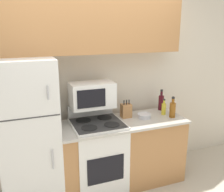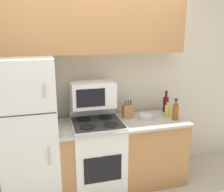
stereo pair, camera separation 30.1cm
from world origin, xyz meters
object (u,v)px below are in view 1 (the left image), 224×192
at_px(stove, 98,155).
at_px(microwave, 92,95).
at_px(bottle_whiskey, 173,109).
at_px(knife_block, 126,111).
at_px(bowl, 144,116).
at_px(bottle_wine_red, 161,102).
at_px(refrigerator, 29,134).
at_px(bottle_cooking_spray, 164,108).

relative_size(stove, microwave, 2.01).
bearing_deg(bottle_whiskey, stove, 173.88).
relative_size(stove, knife_block, 4.50).
bearing_deg(bowl, microwave, 169.56).
xyz_separation_m(microwave, bottle_wine_red, (1.06, 0.08, -0.23)).
distance_m(refrigerator, bowl, 1.45).
xyz_separation_m(refrigerator, bottle_cooking_spray, (1.76, -0.02, 0.11)).
height_order(refrigerator, stove, refrigerator).
relative_size(bowl, bottle_cooking_spray, 0.84).
height_order(microwave, bottle_wine_red, microwave).
xyz_separation_m(knife_block, bottle_cooking_spray, (0.52, -0.09, -0.01)).
bearing_deg(knife_block, bowl, -26.38).
distance_m(bottle_whiskey, bottle_wine_red, 0.32).
xyz_separation_m(microwave, bowl, (0.68, -0.12, -0.32)).
height_order(bowl, bottle_wine_red, bottle_wine_red).
bearing_deg(bottle_wine_red, bottle_cooking_spray, -110.99).
bearing_deg(knife_block, microwave, 177.86).
relative_size(bottle_whiskey, bottle_wine_red, 0.93).
bearing_deg(refrigerator, microwave, 5.91).
relative_size(knife_block, bottle_whiskey, 0.86).
xyz_separation_m(refrigerator, bottle_wine_red, (1.83, 0.16, 0.14)).
distance_m(refrigerator, bottle_wine_red, 1.85).
height_order(refrigerator, microwave, refrigerator).
xyz_separation_m(bottle_cooking_spray, bottle_whiskey, (0.05, -0.13, 0.02)).
bearing_deg(stove, knife_block, 14.38).
bearing_deg(bottle_wine_red, bowl, -151.26).
bearing_deg(microwave, bottle_cooking_spray, -6.02).
height_order(refrigerator, bowl, refrigerator).
relative_size(refrigerator, bottle_cooking_spray, 7.90).
xyz_separation_m(refrigerator, stove, (0.80, -0.05, -0.39)).
bearing_deg(stove, bottle_cooking_spray, 1.51).
relative_size(knife_block, bottle_wine_red, 0.80).
bearing_deg(microwave, bottle_whiskey, -12.97).
relative_size(microwave, bowl, 2.92).
distance_m(refrigerator, bottle_whiskey, 1.82).
height_order(knife_block, bottle_whiskey, bottle_whiskey).
distance_m(microwave, knife_block, 0.53).
bearing_deg(refrigerator, bottle_wine_red, 5.13).
xyz_separation_m(microwave, bottle_whiskey, (1.03, -0.24, -0.24)).
height_order(bottle_cooking_spray, bottle_wine_red, bottle_wine_red).
bearing_deg(knife_block, bottle_cooking_spray, -9.38).
bearing_deg(bottle_whiskey, bottle_cooking_spray, 109.62).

